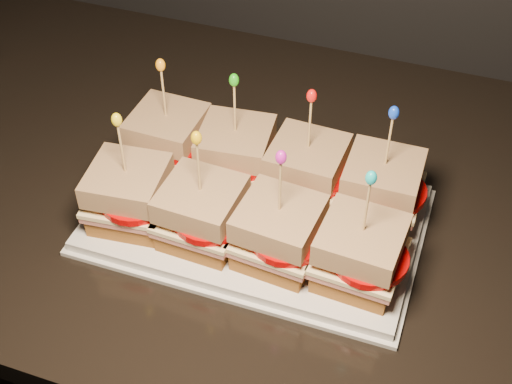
% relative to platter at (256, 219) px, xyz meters
% --- Properties ---
extents(granite_slab, '(2.31, 0.72, 0.03)m').
position_rel_platter_xyz_m(granite_slab, '(0.15, 0.08, -0.03)').
color(granite_slab, black).
rests_on(granite_slab, cabinet).
extents(platter, '(0.40, 0.25, 0.02)m').
position_rel_platter_xyz_m(platter, '(0.00, 0.00, 0.00)').
color(platter, silver).
rests_on(platter, granite_slab).
extents(platter_rim, '(0.41, 0.26, 0.01)m').
position_rel_platter_xyz_m(platter_rim, '(0.00, 0.00, -0.01)').
color(platter_rim, silver).
rests_on(platter_rim, granite_slab).
extents(sandwich_0_bread_bot, '(0.09, 0.09, 0.02)m').
position_rel_platter_xyz_m(sandwich_0_bread_bot, '(-0.14, 0.06, 0.02)').
color(sandwich_0_bread_bot, brown).
rests_on(sandwich_0_bread_bot, platter).
extents(sandwich_0_ham, '(0.10, 0.09, 0.01)m').
position_rel_platter_xyz_m(sandwich_0_ham, '(-0.14, 0.06, 0.04)').
color(sandwich_0_ham, '#C46C5F').
rests_on(sandwich_0_ham, sandwich_0_bread_bot).
extents(sandwich_0_cheese, '(0.10, 0.10, 0.01)m').
position_rel_platter_xyz_m(sandwich_0_cheese, '(-0.14, 0.06, 0.04)').
color(sandwich_0_cheese, '#FFE9A8').
rests_on(sandwich_0_cheese, sandwich_0_ham).
extents(sandwich_0_tomato, '(0.09, 0.09, 0.01)m').
position_rel_platter_xyz_m(sandwich_0_tomato, '(-0.13, 0.05, 0.05)').
color(sandwich_0_tomato, '#BC0303').
rests_on(sandwich_0_tomato, sandwich_0_cheese).
extents(sandwich_0_bread_top, '(0.09, 0.09, 0.03)m').
position_rel_platter_xyz_m(sandwich_0_bread_top, '(-0.14, 0.06, 0.07)').
color(sandwich_0_bread_top, brown).
rests_on(sandwich_0_bread_top, sandwich_0_tomato).
extents(sandwich_0_pick, '(0.00, 0.00, 0.09)m').
position_rel_platter_xyz_m(sandwich_0_pick, '(-0.14, 0.06, 0.12)').
color(sandwich_0_pick, tan).
rests_on(sandwich_0_pick, sandwich_0_bread_top).
extents(sandwich_0_frill, '(0.01, 0.01, 0.02)m').
position_rel_platter_xyz_m(sandwich_0_frill, '(-0.14, 0.06, 0.16)').
color(sandwich_0_frill, orange).
rests_on(sandwich_0_frill, sandwich_0_pick).
extents(sandwich_1_bread_bot, '(0.09, 0.09, 0.02)m').
position_rel_platter_xyz_m(sandwich_1_bread_bot, '(-0.05, 0.06, 0.02)').
color(sandwich_1_bread_bot, brown).
rests_on(sandwich_1_bread_bot, platter).
extents(sandwich_1_ham, '(0.10, 0.10, 0.01)m').
position_rel_platter_xyz_m(sandwich_1_ham, '(-0.05, 0.06, 0.04)').
color(sandwich_1_ham, '#C46C5F').
rests_on(sandwich_1_ham, sandwich_1_bread_bot).
extents(sandwich_1_cheese, '(0.11, 0.10, 0.01)m').
position_rel_platter_xyz_m(sandwich_1_cheese, '(-0.05, 0.06, 0.04)').
color(sandwich_1_cheese, '#FFE9A8').
rests_on(sandwich_1_cheese, sandwich_1_ham).
extents(sandwich_1_tomato, '(0.09, 0.09, 0.01)m').
position_rel_platter_xyz_m(sandwich_1_tomato, '(-0.04, 0.05, 0.05)').
color(sandwich_1_tomato, '#BC0303').
rests_on(sandwich_1_tomato, sandwich_1_cheese).
extents(sandwich_1_bread_top, '(0.10, 0.10, 0.03)m').
position_rel_platter_xyz_m(sandwich_1_bread_top, '(-0.05, 0.06, 0.07)').
color(sandwich_1_bread_top, brown).
rests_on(sandwich_1_bread_top, sandwich_1_tomato).
extents(sandwich_1_pick, '(0.00, 0.00, 0.09)m').
position_rel_platter_xyz_m(sandwich_1_pick, '(-0.05, 0.06, 0.12)').
color(sandwich_1_pick, tan).
rests_on(sandwich_1_pick, sandwich_1_bread_top).
extents(sandwich_1_frill, '(0.01, 0.01, 0.02)m').
position_rel_platter_xyz_m(sandwich_1_frill, '(-0.05, 0.06, 0.16)').
color(sandwich_1_frill, '#20AD14').
rests_on(sandwich_1_frill, sandwich_1_pick).
extents(sandwich_2_bread_bot, '(0.09, 0.09, 0.02)m').
position_rel_platter_xyz_m(sandwich_2_bread_bot, '(0.05, 0.06, 0.02)').
color(sandwich_2_bread_bot, brown).
rests_on(sandwich_2_bread_bot, platter).
extents(sandwich_2_ham, '(0.10, 0.10, 0.01)m').
position_rel_platter_xyz_m(sandwich_2_ham, '(0.05, 0.06, 0.04)').
color(sandwich_2_ham, '#C46C5F').
rests_on(sandwich_2_ham, sandwich_2_bread_bot).
extents(sandwich_2_cheese, '(0.10, 0.10, 0.01)m').
position_rel_platter_xyz_m(sandwich_2_cheese, '(0.05, 0.06, 0.04)').
color(sandwich_2_cheese, '#FFE9A8').
rests_on(sandwich_2_cheese, sandwich_2_ham).
extents(sandwich_2_tomato, '(0.09, 0.09, 0.01)m').
position_rel_platter_xyz_m(sandwich_2_tomato, '(0.06, 0.05, 0.05)').
color(sandwich_2_tomato, '#BC0303').
rests_on(sandwich_2_tomato, sandwich_2_cheese).
extents(sandwich_2_bread_top, '(0.09, 0.09, 0.03)m').
position_rel_platter_xyz_m(sandwich_2_bread_top, '(0.05, 0.06, 0.07)').
color(sandwich_2_bread_top, brown).
rests_on(sandwich_2_bread_top, sandwich_2_tomato).
extents(sandwich_2_pick, '(0.00, 0.00, 0.09)m').
position_rel_platter_xyz_m(sandwich_2_pick, '(0.05, 0.06, 0.12)').
color(sandwich_2_pick, tan).
rests_on(sandwich_2_pick, sandwich_2_bread_top).
extents(sandwich_2_frill, '(0.01, 0.01, 0.02)m').
position_rel_platter_xyz_m(sandwich_2_frill, '(0.05, 0.06, 0.16)').
color(sandwich_2_frill, red).
rests_on(sandwich_2_frill, sandwich_2_pick).
extents(sandwich_3_bread_bot, '(0.09, 0.09, 0.02)m').
position_rel_platter_xyz_m(sandwich_3_bread_bot, '(0.14, 0.06, 0.02)').
color(sandwich_3_bread_bot, brown).
rests_on(sandwich_3_bread_bot, platter).
extents(sandwich_3_ham, '(0.10, 0.09, 0.01)m').
position_rel_platter_xyz_m(sandwich_3_ham, '(0.14, 0.06, 0.04)').
color(sandwich_3_ham, '#C46C5F').
rests_on(sandwich_3_ham, sandwich_3_bread_bot).
extents(sandwich_3_cheese, '(0.10, 0.09, 0.01)m').
position_rel_platter_xyz_m(sandwich_3_cheese, '(0.14, 0.06, 0.04)').
color(sandwich_3_cheese, '#FFE9A8').
rests_on(sandwich_3_cheese, sandwich_3_ham).
extents(sandwich_3_tomato, '(0.09, 0.09, 0.01)m').
position_rel_platter_xyz_m(sandwich_3_tomato, '(0.15, 0.05, 0.05)').
color(sandwich_3_tomato, '#BC0303').
rests_on(sandwich_3_tomato, sandwich_3_cheese).
extents(sandwich_3_bread_top, '(0.09, 0.09, 0.03)m').
position_rel_platter_xyz_m(sandwich_3_bread_top, '(0.14, 0.06, 0.07)').
color(sandwich_3_bread_top, brown).
rests_on(sandwich_3_bread_top, sandwich_3_tomato).
extents(sandwich_3_pick, '(0.00, 0.00, 0.09)m').
position_rel_platter_xyz_m(sandwich_3_pick, '(0.14, 0.06, 0.12)').
color(sandwich_3_pick, tan).
rests_on(sandwich_3_pick, sandwich_3_bread_top).
extents(sandwich_3_frill, '(0.01, 0.01, 0.02)m').
position_rel_platter_xyz_m(sandwich_3_frill, '(0.14, 0.06, 0.16)').
color(sandwich_3_frill, blue).
rests_on(sandwich_3_frill, sandwich_3_pick).
extents(sandwich_4_bread_bot, '(0.09, 0.09, 0.02)m').
position_rel_platter_xyz_m(sandwich_4_bread_bot, '(-0.14, -0.06, 0.02)').
color(sandwich_4_bread_bot, brown).
rests_on(sandwich_4_bread_bot, platter).
extents(sandwich_4_ham, '(0.10, 0.10, 0.01)m').
position_rel_platter_xyz_m(sandwich_4_ham, '(-0.14, -0.06, 0.04)').
color(sandwich_4_ham, '#C46C5F').
rests_on(sandwich_4_ham, sandwich_4_bread_bot).
extents(sandwich_4_cheese, '(0.11, 0.10, 0.01)m').
position_rel_platter_xyz_m(sandwich_4_cheese, '(-0.14, -0.06, 0.04)').
color(sandwich_4_cheese, '#FFE9A8').
rests_on(sandwich_4_cheese, sandwich_4_ham).
extents(sandwich_4_tomato, '(0.09, 0.09, 0.01)m').
position_rel_platter_xyz_m(sandwich_4_tomato, '(-0.13, -0.06, 0.05)').
color(sandwich_4_tomato, '#BC0303').
rests_on(sandwich_4_tomato, sandwich_4_cheese).
extents(sandwich_4_bread_top, '(0.10, 0.10, 0.03)m').
position_rel_platter_xyz_m(sandwich_4_bread_top, '(-0.14, -0.06, 0.07)').
color(sandwich_4_bread_top, brown).
rests_on(sandwich_4_bread_top, sandwich_4_tomato).
extents(sandwich_4_pick, '(0.00, 0.00, 0.09)m').
position_rel_platter_xyz_m(sandwich_4_pick, '(-0.14, -0.06, 0.12)').
color(sandwich_4_pick, tan).
rests_on(sandwich_4_pick, sandwich_4_bread_top).
extents(sandwich_4_frill, '(0.01, 0.01, 0.02)m').
position_rel_platter_xyz_m(sandwich_4_frill, '(-0.14, -0.06, 0.16)').
color(sandwich_4_frill, yellow).
rests_on(sandwich_4_frill, sandwich_4_pick).
extents(sandwich_5_bread_bot, '(0.09, 0.09, 0.02)m').
position_rel_platter_xyz_m(sandwich_5_bread_bot, '(-0.05, -0.06, 0.02)').
color(sandwich_5_bread_bot, brown).
rests_on(sandwich_5_bread_bot, platter).
extents(sandwich_5_ham, '(0.10, 0.10, 0.01)m').
position_rel_platter_xyz_m(sandwich_5_ham, '(-0.05, -0.06, 0.04)').
color(sandwich_5_ham, '#C46C5F').
rests_on(sandwich_5_ham, sandwich_5_bread_bot).
extents(sandwich_5_cheese, '(0.10, 0.10, 0.01)m').
position_rel_platter_xyz_m(sandwich_5_cheese, '(-0.05, -0.06, 0.04)').
color(sandwich_5_cheese, '#FFE9A8').
rests_on(sandwich_5_cheese, sandwich_5_ham).
extents(sandwich_5_tomato, '(0.09, 0.09, 0.01)m').
position_rel_platter_xyz_m(sandwich_5_tomato, '(-0.04, -0.06, 0.05)').
color(sandwich_5_tomato, '#BC0303').
rests_on(sandwich_5_tomato, sandwich_5_cheese).
extents(sandwich_5_bread_top, '(0.09, 0.09, 0.03)m').
position_rel_platter_xyz_m(sandwich_5_bread_top, '(-0.05, -0.06, 0.07)').
color(sandwich_5_bread_top, brown).
rests_on(sandwich_5_bread_top, sandwich_5_tomato).
extents(sandwich_5_pick, '(0.00, 0.00, 0.09)m').
position_rel_platter_xyz_m(sandwich_5_pick, '(-0.05, -0.06, 0.12)').
color(sandwich_5_pick, tan).
rests_on(sandwich_5_pick, sandwich_5_bread_top).
extents(sandwich_5_frill, '(0.01, 0.01, 0.02)m').
position_rel_platter_xyz_m(sandwich_5_frill, '(-0.05, -0.06, 0.16)').
color(sandwich_5_frill, '#E5B209').
rests_on(sandwich_5_frill, sandwich_5_pick).
extents(sandwich_6_bread_bot, '(0.09, 0.09, 0.02)m').
position_rel_platter_xyz_m(sandwich_6_bread_bot, '(0.05, -0.06, 0.02)').
color(sandwich_6_bread_bot, brown).
rests_on(sandwich_6_bread_bot, platter).
extents(sandwich_6_ham, '(0.10, 0.10, 0.01)m').
position_rel_platter_xyz_m(sandwich_6_ham, '(0.05, -0.06, 0.04)').
color(sandwich_6_ham, '#C46C5F').
rests_on(sandwich_6_ham, sandwich_6_bread_bot).
extents(sandwich_6_cheese, '(0.10, 0.10, 0.01)m').
position_rel_platter_xyz_m(sandwich_6_cheese, '(0.05, -0.06, 0.04)').
color(sandwich_6_cheese, '#FFE9A8').
rests_on(sandwich_6_cheese, sandwich_6_ham).
extents(sandwich_6_tomato, '(0.09, 0.09, 0.01)m').
position_rel_platter_xyz_m(sandwich_6_tomato, '(0.06, -0.06, 0.05)').
color(sandwich_6_tomato, '#BC0303').
rests_on(sandwich_6_tomato, sandwich_6_cheese).
extents(sandwich_6_bread_top, '(0.09, 0.09, 0.03)m').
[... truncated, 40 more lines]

